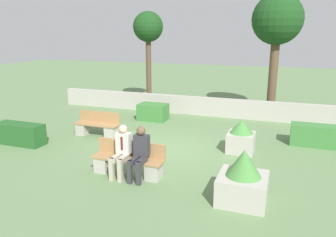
# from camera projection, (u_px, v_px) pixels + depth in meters

# --- Properties ---
(ground_plane) EXTENTS (60.00, 60.00, 0.00)m
(ground_plane) POSITION_uv_depth(u_px,v_px,m) (164.00, 150.00, 10.46)
(ground_plane) COLOR #607F51
(perimeter_wall) EXTENTS (14.48, 0.30, 0.82)m
(perimeter_wall) POSITION_uv_depth(u_px,v_px,m) (203.00, 106.00, 14.83)
(perimeter_wall) COLOR #ADA89E
(perimeter_wall) RESTS_ON ground_plane
(bench_front) EXTENTS (1.93, 0.49, 0.86)m
(bench_front) POSITION_uv_depth(u_px,v_px,m) (128.00, 162.00, 8.54)
(bench_front) COLOR #A37A4C
(bench_front) RESTS_ON ground_plane
(bench_left_side) EXTENTS (1.65, 0.48, 0.86)m
(bench_left_side) POSITION_uv_depth(u_px,v_px,m) (97.00, 127.00, 11.82)
(bench_left_side) COLOR #A37A4C
(bench_left_side) RESTS_ON ground_plane
(person_seated_man) EXTENTS (0.38, 0.63, 1.35)m
(person_seated_man) POSITION_uv_depth(u_px,v_px,m) (122.00, 149.00, 8.34)
(person_seated_man) COLOR #B2A893
(person_seated_man) RESTS_ON ground_plane
(person_seated_woman) EXTENTS (0.38, 0.63, 1.36)m
(person_seated_woman) POSITION_uv_depth(u_px,v_px,m) (140.00, 151.00, 8.17)
(person_seated_woman) COLOR #333338
(person_seated_woman) RESTS_ON ground_plane
(hedge_block_near_left) EXTENTS (1.78, 0.65, 0.70)m
(hedge_block_near_left) POSITION_uv_depth(u_px,v_px,m) (319.00, 136.00, 10.71)
(hedge_block_near_left) COLOR #3D7A38
(hedge_block_near_left) RESTS_ON ground_plane
(hedge_block_near_right) EXTENTS (1.20, 0.82, 0.70)m
(hedge_block_near_right) POSITION_uv_depth(u_px,v_px,m) (153.00, 112.00, 14.01)
(hedge_block_near_right) COLOR #3D7A38
(hedge_block_near_right) RESTS_ON ground_plane
(hedge_block_mid_left) EXTENTS (1.73, 0.60, 0.70)m
(hedge_block_mid_left) POSITION_uv_depth(u_px,v_px,m) (20.00, 134.00, 10.93)
(hedge_block_mid_left) COLOR #235623
(hedge_block_mid_left) RESTS_ON ground_plane
(planter_corner_left) EXTENTS (1.05, 1.05, 1.20)m
(planter_corner_left) POSITION_uv_depth(u_px,v_px,m) (243.00, 180.00, 7.11)
(planter_corner_left) COLOR #ADA89E
(planter_corner_left) RESTS_ON ground_plane
(planter_corner_right) EXTENTS (0.82, 0.82, 1.04)m
(planter_corner_right) POSITION_uv_depth(u_px,v_px,m) (241.00, 137.00, 10.16)
(planter_corner_right) COLOR #ADA89E
(planter_corner_right) RESTS_ON ground_plane
(tree_leftmost) EXTENTS (1.53, 1.53, 4.71)m
(tree_leftmost) POSITION_uv_depth(u_px,v_px,m) (148.00, 30.00, 16.66)
(tree_leftmost) COLOR brown
(tree_leftmost) RESTS_ON ground_plane
(tree_center_left) EXTENTS (2.20, 2.20, 5.31)m
(tree_center_left) POSITION_uv_depth(u_px,v_px,m) (277.00, 22.00, 14.13)
(tree_center_left) COLOR brown
(tree_center_left) RESTS_ON ground_plane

